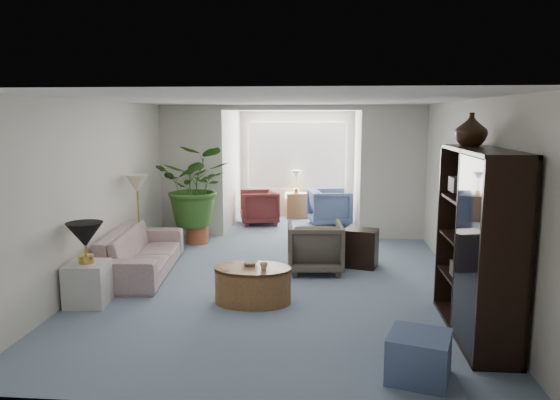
# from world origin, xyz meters

# --- Properties ---
(floor) EXTENTS (6.00, 6.00, 0.00)m
(floor) POSITION_xyz_m (0.00, 0.00, 0.00)
(floor) COLOR gray
(floor) RESTS_ON ground
(sunroom_floor) EXTENTS (2.60, 2.60, 0.00)m
(sunroom_floor) POSITION_xyz_m (0.00, 4.10, 0.00)
(sunroom_floor) COLOR gray
(sunroom_floor) RESTS_ON ground
(back_pier_left) EXTENTS (1.20, 0.12, 2.50)m
(back_pier_left) POSITION_xyz_m (-1.90, 3.00, 1.25)
(back_pier_left) COLOR silver
(back_pier_left) RESTS_ON ground
(back_pier_right) EXTENTS (1.20, 0.12, 2.50)m
(back_pier_right) POSITION_xyz_m (1.90, 3.00, 1.25)
(back_pier_right) COLOR silver
(back_pier_right) RESTS_ON ground
(back_header) EXTENTS (2.60, 0.12, 0.10)m
(back_header) POSITION_xyz_m (0.00, 3.00, 2.45)
(back_header) COLOR silver
(back_header) RESTS_ON back_pier_left
(window_pane) EXTENTS (2.20, 0.02, 1.50)m
(window_pane) POSITION_xyz_m (0.00, 5.18, 1.40)
(window_pane) COLOR white
(window_blinds) EXTENTS (2.20, 0.02, 1.50)m
(window_blinds) POSITION_xyz_m (0.00, 5.15, 1.40)
(window_blinds) COLOR white
(framed_picture) EXTENTS (0.04, 0.50, 0.40)m
(framed_picture) POSITION_xyz_m (2.46, -0.10, 1.70)
(framed_picture) COLOR #BBAA95
(sofa) EXTENTS (1.07, 2.28, 0.64)m
(sofa) POSITION_xyz_m (-2.04, 0.50, 0.32)
(sofa) COLOR #BDAEA0
(sofa) RESTS_ON ground
(end_table) EXTENTS (0.52, 0.52, 0.53)m
(end_table) POSITION_xyz_m (-2.24, -0.85, 0.26)
(end_table) COLOR silver
(end_table) RESTS_ON ground
(table_lamp) EXTENTS (0.44, 0.44, 0.30)m
(table_lamp) POSITION_xyz_m (-2.24, -0.85, 0.88)
(table_lamp) COLOR black
(table_lamp) RESTS_ON end_table
(floor_lamp) EXTENTS (0.36, 0.36, 0.28)m
(floor_lamp) POSITION_xyz_m (-2.27, 1.08, 1.25)
(floor_lamp) COLOR beige
(floor_lamp) RESTS_ON ground
(coffee_table) EXTENTS (0.95, 0.95, 0.45)m
(coffee_table) POSITION_xyz_m (-0.23, -0.62, 0.23)
(coffee_table) COLOR olive
(coffee_table) RESTS_ON ground
(coffee_bowl) EXTENTS (0.20, 0.20, 0.05)m
(coffee_bowl) POSITION_xyz_m (-0.28, -0.52, 0.47)
(coffee_bowl) COLOR beige
(coffee_bowl) RESTS_ON coffee_table
(coffee_cup) EXTENTS (0.10, 0.10, 0.09)m
(coffee_cup) POSITION_xyz_m (-0.08, -0.72, 0.49)
(coffee_cup) COLOR #BAB3A2
(coffee_cup) RESTS_ON coffee_table
(wingback_chair) EXTENTS (0.86, 0.88, 0.75)m
(wingback_chair) POSITION_xyz_m (0.50, 0.80, 0.37)
(wingback_chair) COLOR #61584D
(wingback_chair) RESTS_ON ground
(side_table_dark) EXTENTS (0.57, 0.50, 0.58)m
(side_table_dark) POSITION_xyz_m (1.20, 1.10, 0.29)
(side_table_dark) COLOR black
(side_table_dark) RESTS_ON ground
(entertainment_cabinet) EXTENTS (0.47, 1.77, 1.96)m
(entertainment_cabinet) POSITION_xyz_m (2.23, -1.34, 0.98)
(entertainment_cabinet) COLOR black
(entertainment_cabinet) RESTS_ON ground
(cabinet_urn) EXTENTS (0.35, 0.35, 0.36)m
(cabinet_urn) POSITION_xyz_m (2.23, -0.84, 2.15)
(cabinet_urn) COLOR black
(cabinet_urn) RESTS_ON entertainment_cabinet
(ottoman) EXTENTS (0.64, 0.64, 0.41)m
(ottoman) POSITION_xyz_m (1.48, -2.40, 0.20)
(ottoman) COLOR slate
(ottoman) RESTS_ON ground
(plant_pot) EXTENTS (0.40, 0.40, 0.32)m
(plant_pot) POSITION_xyz_m (-1.66, 2.38, 0.16)
(plant_pot) COLOR #A85130
(plant_pot) RESTS_ON ground
(house_plant) EXTENTS (1.32, 1.14, 1.47)m
(house_plant) POSITION_xyz_m (-1.66, 2.38, 1.05)
(house_plant) COLOR #346121
(house_plant) RESTS_ON plant_pot
(sunroom_chair_blue) EXTENTS (0.99, 0.97, 0.76)m
(sunroom_chair_blue) POSITION_xyz_m (0.75, 4.18, 0.38)
(sunroom_chair_blue) COLOR slate
(sunroom_chair_blue) RESTS_ON ground
(sunroom_chair_maroon) EXTENTS (0.94, 0.92, 0.73)m
(sunroom_chair_maroon) POSITION_xyz_m (-0.75, 4.18, 0.36)
(sunroom_chair_maroon) COLOR maroon
(sunroom_chair_maroon) RESTS_ON ground
(sunroom_table) EXTENTS (0.53, 0.45, 0.57)m
(sunroom_table) POSITION_xyz_m (0.00, 4.93, 0.29)
(sunroom_table) COLOR olive
(sunroom_table) RESTS_ON ground
(shelf_clutter) EXTENTS (0.30, 1.21, 1.06)m
(shelf_clutter) POSITION_xyz_m (2.18, -1.43, 1.09)
(shelf_clutter) COLOR #3B3835
(shelf_clutter) RESTS_ON entertainment_cabinet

